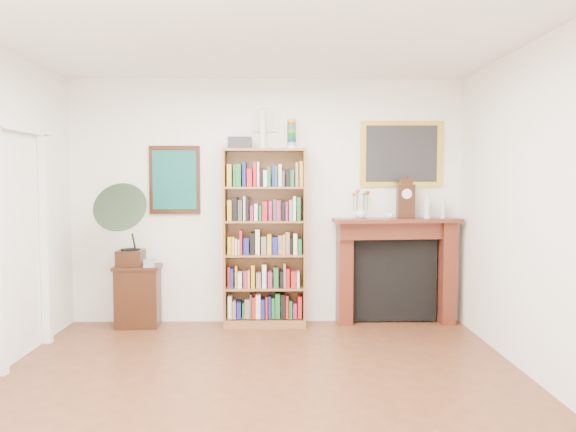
# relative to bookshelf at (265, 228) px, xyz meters

# --- Properties ---
(room) EXTENTS (4.51, 5.01, 2.81)m
(room) POSITION_rel_bookshelf_xyz_m (0.02, -2.32, 0.28)
(room) COLOR #532B19
(room) RESTS_ON ground
(door_casing) EXTENTS (0.08, 1.02, 2.17)m
(door_casing) POSITION_rel_bookshelf_xyz_m (-2.19, -1.12, 0.14)
(door_casing) COLOR white
(door_casing) RESTS_ON left_wall
(teal_poster) EXTENTS (0.58, 0.04, 0.78)m
(teal_poster) POSITION_rel_bookshelf_xyz_m (-1.03, 0.16, 0.53)
(teal_poster) COLOR black
(teal_poster) RESTS_ON back_wall
(small_picture) EXTENTS (0.26, 0.04, 0.30)m
(small_picture) POSITION_rel_bookshelf_xyz_m (0.02, 0.16, 1.23)
(small_picture) COLOR white
(small_picture) RESTS_ON back_wall
(gilt_painting) EXTENTS (0.95, 0.04, 0.75)m
(gilt_painting) POSITION_rel_bookshelf_xyz_m (1.57, 0.16, 0.83)
(gilt_painting) COLOR gold
(gilt_painting) RESTS_ON back_wall
(bookshelf) EXTENTS (0.92, 0.33, 2.30)m
(bookshelf) POSITION_rel_bookshelf_xyz_m (0.00, 0.00, 0.00)
(bookshelf) COLOR brown
(bookshelf) RESTS_ON floor
(side_cabinet) EXTENTS (0.53, 0.40, 0.69)m
(side_cabinet) POSITION_rel_bookshelf_xyz_m (-1.43, -0.02, -0.77)
(side_cabinet) COLOR black
(side_cabinet) RESTS_ON floor
(fireplace) EXTENTS (1.46, 0.47, 1.22)m
(fireplace) POSITION_rel_bookshelf_xyz_m (1.50, 0.08, -0.40)
(fireplace) COLOR #501C12
(fireplace) RESTS_ON floor
(gramophone) EXTENTS (0.57, 0.71, 0.92)m
(gramophone) POSITION_rel_bookshelf_xyz_m (-1.51, -0.16, 0.10)
(gramophone) COLOR black
(gramophone) RESTS_ON side_cabinet
(cd_stack) EXTENTS (0.14, 0.14, 0.08)m
(cd_stack) POSITION_rel_bookshelf_xyz_m (-1.27, -0.13, -0.38)
(cd_stack) COLOR #A9A9B5
(cd_stack) RESTS_ON side_cabinet
(mantel_clock) EXTENTS (0.19, 0.12, 0.44)m
(mantel_clock) POSITION_rel_bookshelf_xyz_m (1.60, 0.04, 0.31)
(mantel_clock) COLOR black
(mantel_clock) RESTS_ON fireplace
(flower_vase) EXTENTS (0.15, 0.15, 0.14)m
(flower_vase) POSITION_rel_bookshelf_xyz_m (1.09, 0.06, 0.17)
(flower_vase) COLOR white
(flower_vase) RESTS_ON fireplace
(teacup) EXTENTS (0.10, 0.10, 0.06)m
(teacup) POSITION_rel_bookshelf_xyz_m (1.41, -0.02, 0.13)
(teacup) COLOR silver
(teacup) RESTS_ON fireplace
(bottle_left) EXTENTS (0.07, 0.07, 0.24)m
(bottle_left) POSITION_rel_bookshelf_xyz_m (1.84, 0.03, 0.22)
(bottle_left) COLOR silver
(bottle_left) RESTS_ON fireplace
(bottle_right) EXTENTS (0.06, 0.06, 0.20)m
(bottle_right) POSITION_rel_bookshelf_xyz_m (2.03, 0.06, 0.20)
(bottle_right) COLOR silver
(bottle_right) RESTS_ON fireplace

